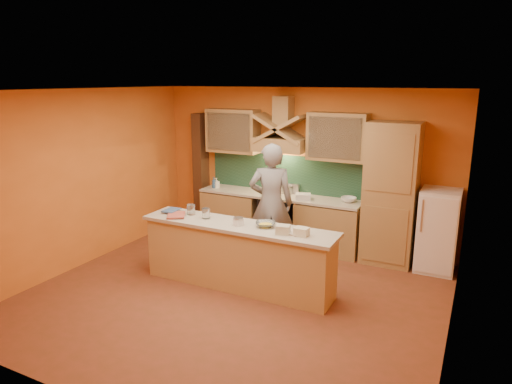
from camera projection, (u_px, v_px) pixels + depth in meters
The scene contains 36 objects.
floor at pixel (234, 295), 6.36m from camera, with size 5.50×5.00×0.01m, color brown.
ceiling at pixel (232, 90), 5.69m from camera, with size 5.50×5.00×0.01m, color white.
wall_back at pixel (301, 167), 8.20m from camera, with size 5.50×0.02×2.80m, color orange.
wall_front at pixel (88, 266), 3.86m from camera, with size 5.50×0.02×2.80m, color orange.
wall_left at pixel (82, 179), 7.22m from camera, with size 0.02×5.00×2.80m, color orange.
wall_right at pixel (459, 228), 4.83m from camera, with size 0.02×5.00×2.80m, color orange.
base_cabinet_left at pixel (233, 214), 8.71m from camera, with size 1.10×0.60×0.86m, color #A9824D.
base_cabinet_right at pixel (329, 228), 7.89m from camera, with size 1.10×0.60×0.86m, color #A9824D.
counter_top at pixel (279, 196), 8.19m from camera, with size 3.00×0.62×0.04m, color #BFB6A2.
stove at pixel (279, 220), 8.29m from camera, with size 0.60×0.58×0.90m, color black.
backsplash at pixel (285, 174), 8.35m from camera, with size 3.00×0.03×0.70m, color #1C3E2D.
range_hood at pixel (281, 144), 8.01m from camera, with size 0.92×0.50×0.24m, color #A9824D.
hood_chimney at pixel (283, 111), 7.95m from camera, with size 0.30×0.30×0.50m, color #A9824D.
upper_cabinet_left at pixel (233, 131), 8.46m from camera, with size 1.00×0.35×0.80m, color #A9824D.
upper_cabinet_right at pixel (338, 137), 7.60m from camera, with size 1.00×0.35×0.80m, color #A9824D.
pantry_column at pixel (391, 194), 7.28m from camera, with size 0.80×0.60×2.30m, color #A9824D.
fridge at pixel (438, 231), 7.07m from camera, with size 0.58×0.60×1.30m, color white.
trim_column_left at pixel (201, 172), 9.02m from camera, with size 0.20×0.30×2.30m, color #472816.
island_body at pixel (238, 257), 6.56m from camera, with size 2.80×0.55×0.88m, color tan.
island_top at pixel (238, 226), 6.45m from camera, with size 2.90×0.62×0.05m, color #BFB6A2.
person at pixel (271, 203), 7.38m from camera, with size 0.72×0.47×1.96m, color gray.
pot_large at pixel (271, 193), 8.07m from camera, with size 0.23×0.23×0.15m, color silver.
pot_small at pixel (287, 191), 8.26m from camera, with size 0.22×0.22×0.14m, color #B1B2B8.
soap_bottle_a at pixel (216, 183), 8.66m from camera, with size 0.09×0.09×0.19m, color white.
soap_bottle_b at pixel (214, 183), 8.65m from camera, with size 0.08×0.08×0.21m, color #305684.
bowl_back at pixel (349, 200), 7.68m from camera, with size 0.26×0.26×0.08m, color silver.
dish_rack at pixel (303, 196), 7.87m from camera, with size 0.26×0.20×0.09m, color silver.
book_lower at pixel (167, 215), 6.79m from camera, with size 0.26×0.35×0.03m, color #B14F3F.
book_upper at pixel (166, 209), 7.04m from camera, with size 0.20×0.28×0.02m, color #3C5785.
jar_large at pixel (191, 210), 6.87m from camera, with size 0.12×0.12×0.16m, color silver.
jar_small at pixel (206, 213), 6.68m from camera, with size 0.11×0.11×0.15m, color white.
kitchen_scale at pixel (238, 222), 6.38m from camera, with size 0.11×0.11×0.09m, color white.
mixing_bowl at pixel (266, 224), 6.32m from camera, with size 0.28×0.28×0.07m, color silver.
cloth at pixel (293, 232), 6.06m from camera, with size 0.26×0.19×0.02m, color beige.
grocery_bag_a at pixel (283, 230), 6.02m from camera, with size 0.18×0.15×0.12m, color beige.
grocery_bag_b at pixel (302, 232), 5.95m from camera, with size 0.18×0.14×0.11m, color beige.
Camera 1 is at (2.88, -5.07, 2.94)m, focal length 32.00 mm.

